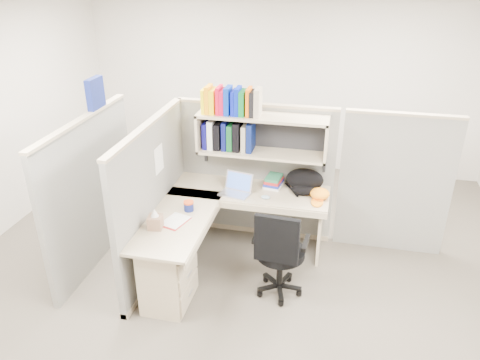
% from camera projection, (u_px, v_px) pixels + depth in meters
% --- Properties ---
extents(ground, '(6.00, 6.00, 0.00)m').
position_uv_depth(ground, '(238.00, 275.00, 4.99)').
color(ground, '#3C362E').
rests_on(ground, ground).
extents(room_shell, '(6.00, 6.00, 6.00)m').
position_uv_depth(room_shell, '(238.00, 132.00, 4.28)').
color(room_shell, beige).
rests_on(room_shell, ground).
extents(cubicle, '(3.79, 1.84, 1.95)m').
position_uv_depth(cubicle, '(215.00, 177.00, 5.07)').
color(cubicle, slate).
rests_on(cubicle, ground).
extents(desk, '(1.74, 1.75, 0.73)m').
position_uv_depth(desk, '(192.00, 251.00, 4.63)').
color(desk, tan).
rests_on(desk, ground).
extents(laptop, '(0.38, 0.38, 0.23)m').
position_uv_depth(laptop, '(235.00, 185.00, 5.04)').
color(laptop, silver).
rests_on(laptop, desk).
extents(backpack, '(0.47, 0.40, 0.24)m').
position_uv_depth(backpack, '(304.00, 182.00, 5.09)').
color(backpack, black).
rests_on(backpack, desk).
extents(orange_cap, '(0.24, 0.27, 0.11)m').
position_uv_depth(orange_cap, '(320.00, 194.00, 4.98)').
color(orange_cap, orange).
rests_on(orange_cap, desk).
extents(snack_canister, '(0.10, 0.10, 0.10)m').
position_uv_depth(snack_canister, '(189.00, 206.00, 4.75)').
color(snack_canister, '#0F1857').
rests_on(snack_canister, desk).
extents(tissue_box, '(0.15, 0.15, 0.21)m').
position_uv_depth(tissue_box, '(155.00, 219.00, 4.42)').
color(tissue_box, '#8F6A51').
rests_on(tissue_box, desk).
extents(mouse, '(0.11, 0.09, 0.04)m').
position_uv_depth(mouse, '(266.00, 197.00, 4.99)').
color(mouse, '#8DB1C9').
rests_on(mouse, desk).
extents(paper_cup, '(0.07, 0.07, 0.10)m').
position_uv_depth(paper_cup, '(248.00, 182.00, 5.25)').
color(paper_cup, white).
rests_on(paper_cup, desk).
extents(book_stack, '(0.22, 0.27, 0.12)m').
position_uv_depth(book_stack, '(274.00, 181.00, 5.25)').
color(book_stack, gray).
rests_on(book_stack, desk).
extents(loose_paper, '(0.27, 0.32, 0.00)m').
position_uv_depth(loose_paper, '(175.00, 220.00, 4.59)').
color(loose_paper, white).
rests_on(loose_paper, desk).
extents(task_chair, '(0.53, 0.49, 1.00)m').
position_uv_depth(task_chair, '(279.00, 266.00, 4.55)').
color(task_chair, black).
rests_on(task_chair, ground).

